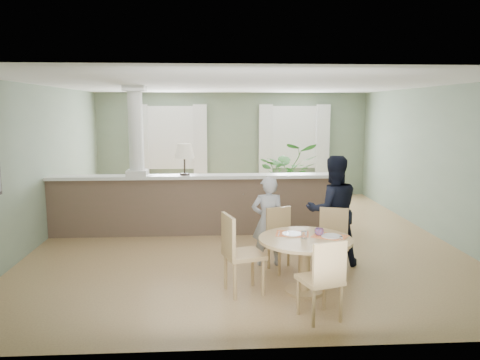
{
  "coord_description": "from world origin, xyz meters",
  "views": [
    {
      "loc": [
        -0.57,
        -8.22,
        2.32
      ],
      "look_at": [
        -0.12,
        -1.0,
        1.2
      ],
      "focal_mm": 35.0,
      "sensor_mm": 36.0,
      "label": 1
    }
  ],
  "objects": [
    {
      "name": "man_person",
      "position": [
        1.21,
        -1.58,
        0.82
      ],
      "size": [
        0.81,
        0.65,
        1.63
      ],
      "primitive_type": "imported",
      "rotation": [
        0.0,
        0.0,
        3.18
      ],
      "color": "black",
      "rests_on": "ground"
    },
    {
      "name": "dining_table",
      "position": [
        0.6,
        -2.62,
        0.56
      ],
      "size": [
        1.17,
        1.17,
        0.8
      ],
      "rotation": [
        0.0,
        0.0,
        -0.21
      ],
      "color": "tan",
      "rests_on": "ground"
    },
    {
      "name": "ground",
      "position": [
        0.0,
        0.0,
        0.0
      ],
      "size": [
        8.0,
        8.0,
        0.0
      ],
      "primitive_type": "plane",
      "color": "tan",
      "rests_on": "ground"
    },
    {
      "name": "chair_far_man",
      "position": [
        1.12,
        -1.99,
        0.51
      ],
      "size": [
        0.51,
        0.51,
        0.92
      ],
      "rotation": [
        0.0,
        0.0,
        -0.27
      ],
      "color": "tan",
      "rests_on": "ground"
    },
    {
      "name": "child_person",
      "position": [
        0.26,
        -1.55,
        0.67
      ],
      "size": [
        0.5,
        0.34,
        1.33
      ],
      "primitive_type": "imported",
      "rotation": [
        0.0,
        0.0,
        3.18
      ],
      "color": "#9B9BA0",
      "rests_on": "ground"
    },
    {
      "name": "room_shell",
      "position": [
        -0.03,
        0.63,
        1.81
      ],
      "size": [
        7.02,
        8.02,
        2.71
      ],
      "color": "gray",
      "rests_on": "ground"
    },
    {
      "name": "chair_far_boy",
      "position": [
        0.44,
        -1.76,
        0.49
      ],
      "size": [
        0.52,
        0.52,
        0.89
      ],
      "rotation": [
        0.0,
        0.0,
        0.35
      ],
      "color": "tan",
      "rests_on": "ground"
    },
    {
      "name": "chair_near",
      "position": [
        0.63,
        -3.45,
        0.51
      ],
      "size": [
        0.52,
        0.52,
        0.92
      ],
      "rotation": [
        0.0,
        0.0,
        3.45
      ],
      "color": "tan",
      "rests_on": "ground"
    },
    {
      "name": "chair_side",
      "position": [
        -0.25,
        -2.61,
        0.56
      ],
      "size": [
        0.57,
        0.57,
        1.02
      ],
      "rotation": [
        0.0,
        0.0,
        1.85
      ],
      "color": "tan",
      "rests_on": "ground"
    },
    {
      "name": "houseplant",
      "position": [
        1.23,
        2.53,
        0.77
      ],
      "size": [
        1.38,
        1.2,
        1.53
      ],
      "primitive_type": "imported",
      "rotation": [
        0.0,
        0.0,
        0.0
      ],
      "color": "#346C2B",
      "rests_on": "ground"
    },
    {
      "name": "sofa",
      "position": [
        -0.52,
        1.4,
        0.4
      ],
      "size": [
        2.78,
        1.16,
        0.8
      ],
      "primitive_type": "imported",
      "rotation": [
        0.0,
        0.0,
        -0.03
      ],
      "color": "#9A7054",
      "rests_on": "ground"
    },
    {
      "name": "pony_wall",
      "position": [
        -0.99,
        0.2,
        0.71
      ],
      "size": [
        5.32,
        0.38,
        2.7
      ],
      "color": "brown",
      "rests_on": "ground"
    }
  ]
}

